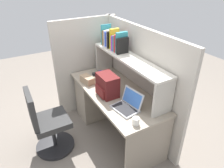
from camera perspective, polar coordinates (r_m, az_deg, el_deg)
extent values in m
plane|color=slate|center=(3.24, 0.79, -13.01)|extent=(8.00, 8.00, 0.00)
cube|color=gray|center=(2.80, 0.89, -2.16)|extent=(1.60, 0.70, 0.03)
cube|color=gray|center=(3.41, -3.80, -3.16)|extent=(0.40, 0.64, 0.70)
cube|color=gray|center=(2.54, 10.10, -17.33)|extent=(0.03, 0.64, 0.70)
cube|color=#BCB5A8|center=(2.96, 7.28, 0.74)|extent=(1.84, 0.05, 1.55)
cube|color=#BCB5A8|center=(3.44, -6.99, 4.98)|extent=(0.05, 1.06, 1.55)
cube|color=#BCB7AC|center=(3.34, -2.16, 7.54)|extent=(0.03, 0.28, 0.42)
cube|color=#BCB7AC|center=(2.32, 14.03, -3.98)|extent=(0.03, 0.28, 0.42)
cube|color=beige|center=(2.70, 4.67, 7.13)|extent=(1.44, 0.28, 0.03)
cube|color=teal|center=(3.14, -1.64, 13.56)|extent=(0.02, 0.16, 0.29)
cube|color=olive|center=(3.12, -1.28, 12.76)|extent=(0.03, 0.17, 0.22)
cube|color=white|center=(3.09, -0.95, 12.67)|extent=(0.02, 0.16, 0.23)
cube|color=blue|center=(3.07, -0.47, 12.42)|extent=(0.03, 0.17, 0.21)
cube|color=white|center=(3.02, -0.23, 12.53)|extent=(0.04, 0.14, 0.25)
cube|color=black|center=(2.98, 0.17, 12.19)|extent=(0.03, 0.18, 0.24)
cube|color=yellow|center=(2.94, 0.66, 12.40)|extent=(0.04, 0.14, 0.28)
cube|color=olive|center=(2.92, 0.90, 11.46)|extent=(0.02, 0.14, 0.21)
cube|color=purple|center=(2.90, 1.25, 11.32)|extent=(0.03, 0.16, 0.21)
cube|color=teal|center=(2.86, 1.59, 11.24)|extent=(0.02, 0.15, 0.22)
cube|color=red|center=(2.83, 2.11, 11.26)|extent=(0.03, 0.17, 0.24)
cube|color=teal|center=(2.80, 2.65, 11.40)|extent=(0.04, 0.16, 0.28)
cube|color=black|center=(2.76, 2.90, 10.48)|extent=(0.04, 0.18, 0.22)
cube|color=#B7BABF|center=(2.44, 3.56, -6.89)|extent=(0.34, 0.26, 0.02)
cube|color=black|center=(2.43, 3.39, -6.77)|extent=(0.30, 0.21, 0.00)
cube|color=#B7BABF|center=(2.44, 5.69, -3.79)|extent=(0.32, 0.12, 0.19)
cube|color=#3F72CC|center=(2.44, 5.57, -3.85)|extent=(0.28, 0.09, 0.16)
cube|color=#591919|center=(2.65, -1.24, -0.28)|extent=(0.30, 0.20, 0.29)
cube|color=maroon|center=(2.64, -3.23, -2.05)|extent=(0.22, 0.04, 0.13)
cube|color=#262628|center=(3.23, -4.47, 2.86)|extent=(0.06, 0.10, 0.03)
cylinder|color=white|center=(2.23, 6.60, -10.14)|extent=(0.08, 0.08, 0.08)
cube|color=#9E7F60|center=(2.99, -6.82, 1.24)|extent=(0.24, 0.16, 0.10)
cylinder|color=navy|center=(3.04, -2.98, 2.26)|extent=(0.10, 0.10, 0.14)
cylinder|color=black|center=(3.11, -15.30, -15.99)|extent=(0.52, 0.52, 0.04)
cylinder|color=#262628|center=(2.96, -15.88, -12.90)|extent=(0.05, 0.05, 0.41)
cube|color=#2D2D2D|center=(2.83, -16.45, -9.81)|extent=(0.44, 0.44, 0.08)
cube|color=#2D2D2D|center=(2.66, -21.40, -6.52)|extent=(0.40, 0.07, 0.44)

